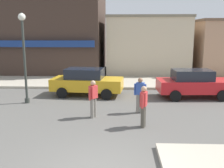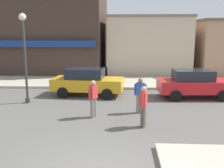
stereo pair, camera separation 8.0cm
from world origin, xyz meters
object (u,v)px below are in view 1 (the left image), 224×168
parked_car_second (194,83)px  pedestrian_crossing_near (140,94)px  parked_car_nearest (87,81)px  lamp_post (24,45)px  pedestrian_crossing_far (144,105)px  pedestrian_kerb_side (93,98)px

parked_car_second → pedestrian_crossing_near: 4.31m
parked_car_nearest → pedestrian_crossing_near: (2.84, -3.22, 0.06)m
lamp_post → pedestrian_crossing_far: lamp_post is taller
parked_car_second → parked_car_nearest: bearing=177.4°
pedestrian_crossing_far → parked_car_second: bearing=56.7°
parked_car_second → pedestrian_crossing_far: (-3.13, -4.76, 0.06)m
parked_car_second → pedestrian_crossing_near: (-3.15, -2.95, 0.06)m
lamp_post → pedestrian_crossing_near: lamp_post is taller
lamp_post → parked_car_second: (8.84, 1.50, -2.15)m
pedestrian_crossing_near → pedestrian_kerb_side: 2.15m
pedestrian_crossing_far → pedestrian_kerb_side: bearing=152.3°
lamp_post → parked_car_nearest: lamp_post is taller
pedestrian_crossing_near → pedestrian_crossing_far: bearing=-89.5°
parked_car_second → pedestrian_kerb_side: size_ratio=2.53×
pedestrian_crossing_near → lamp_post: bearing=165.8°
parked_car_second → pedestrian_crossing_near: size_ratio=2.53×
parked_car_second → pedestrian_crossing_far: pedestrian_crossing_far is taller
parked_car_nearest → pedestrian_crossing_far: (2.85, -5.03, 0.06)m
lamp_post → pedestrian_kerb_side: size_ratio=2.82×
lamp_post → parked_car_nearest: 3.99m
lamp_post → pedestrian_crossing_near: size_ratio=2.82×
parked_car_second → pedestrian_crossing_far: size_ratio=2.53×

